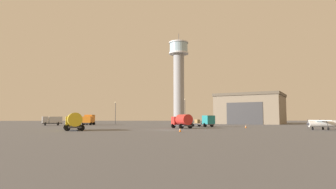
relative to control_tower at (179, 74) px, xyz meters
name	(u,v)px	position (x,y,z in m)	size (l,w,h in m)	color
ground_plane	(166,130)	(-11.73, -70.43, -21.22)	(400.00, 400.00, 0.00)	#545456
control_tower	(179,74)	(0.00, 0.00, 0.00)	(8.57, 8.57, 39.55)	gray
hangar	(251,109)	(25.08, -17.59, -15.57)	(30.39, 29.34, 11.27)	#7A6B56
airplane_white	(325,123)	(16.79, -73.32, -20.01)	(6.94, 8.86, 2.60)	white
truck_fuel_tanker_red	(182,121)	(-7.62, -62.56, -19.60)	(4.18, 6.12, 2.93)	#38383D
truck_box_silver	(52,120)	(-42.68, -33.79, -19.69)	(5.97, 4.30, 2.63)	#38383D
truck_flatbed_teal	(205,121)	(-0.55, -52.96, -19.88)	(5.69, 7.40, 2.79)	#38383D
truck_fuel_tanker_yellow	(74,121)	(-27.78, -71.13, -19.55)	(4.48, 7.24, 3.04)	#38383D
truck_box_orange	(89,119)	(-32.57, -30.12, -19.45)	(3.49, 6.04, 3.23)	#38383D
light_post_west	(185,109)	(-0.34, -19.36, -15.75)	(0.44, 0.44, 9.25)	#38383D
light_post_east	(115,111)	(-25.48, -17.96, -16.38)	(0.44, 0.44, 8.05)	#38383D
traffic_cone_near_left	(246,126)	(6.43, -61.77, -20.88)	(0.36, 0.36, 0.69)	black
traffic_cone_near_right	(180,130)	(-10.19, -78.14, -20.91)	(0.36, 0.36, 0.64)	black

